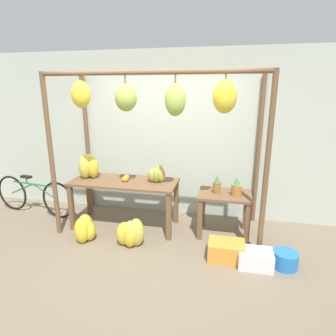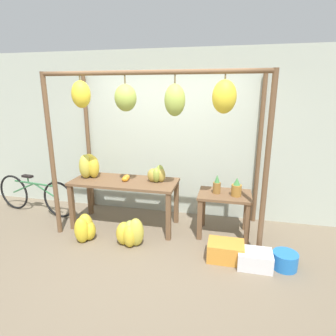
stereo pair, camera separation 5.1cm
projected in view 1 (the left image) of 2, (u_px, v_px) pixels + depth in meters
ground_plane at (146, 254)px, 3.80m from camera, size 20.00×20.00×0.00m
shop_wall_back at (169, 135)px, 4.83m from camera, size 8.00×0.08×2.80m
stall_awning at (157, 115)px, 3.75m from camera, size 3.06×1.25×2.39m
display_table_main at (124, 187)px, 4.45m from camera, size 1.67×0.69×0.77m
display_table_side at (224, 203)px, 4.23m from camera, size 0.78×0.57×0.66m
banana_pile_on_table at (89, 166)px, 4.55m from camera, size 0.42×0.43×0.39m
orange_pile at (126, 178)px, 4.40m from camera, size 0.10×0.18×0.09m
pineapple_cluster at (229, 187)px, 4.11m from camera, size 0.42×0.18×0.29m
banana_pile_ground_left at (85, 229)px, 4.11m from camera, size 0.37×0.36×0.41m
banana_pile_ground_right at (131, 234)px, 3.98m from camera, size 0.47×0.34×0.42m
fruit_crate_white at (226, 251)px, 3.68m from camera, size 0.46×0.33×0.24m
blue_bucket at (285, 260)px, 3.51m from camera, size 0.31×0.31×0.21m
parked_bicycle at (34, 195)px, 4.99m from camera, size 1.69×0.26×0.70m
papaya_pile at (157, 175)px, 4.34m from camera, size 0.32×0.21×0.27m
fruit_crate_purple at (255, 259)px, 3.52m from camera, size 0.42×0.30×0.22m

